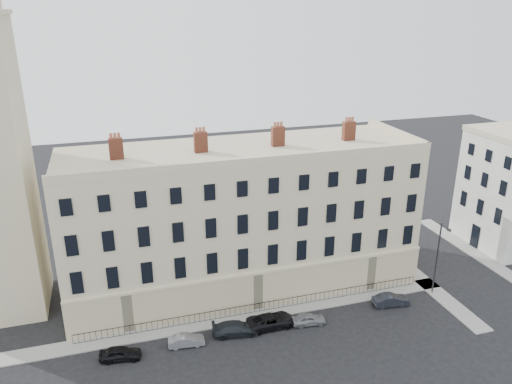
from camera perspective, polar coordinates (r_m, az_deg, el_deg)
ground at (r=48.68m, az=9.42°, el=-15.63°), size 160.00×160.00×0.00m
terrace at (r=52.79m, az=-1.68°, el=-2.93°), size 36.22×12.22×17.00m
pavement_terrace at (r=49.65m, az=-4.00°, el=-14.47°), size 48.00×2.00×0.12m
pavement_east_return at (r=60.35m, az=17.31°, el=-8.62°), size 2.00×24.00×0.12m
pavement_adjacent at (r=67.46m, az=23.49°, el=-6.25°), size 2.00×20.00×0.12m
railings at (r=50.55m, az=0.41°, el=-13.04°), size 35.00×0.04×0.96m
car_a at (r=46.30m, az=-15.24°, el=-17.37°), size 3.71×1.98×1.20m
car_b at (r=46.75m, az=-7.97°, el=-16.45°), size 3.33×1.44×1.06m
car_c at (r=47.63m, az=-2.36°, el=-15.31°), size 4.53×2.35×1.25m
car_d at (r=48.56m, az=1.75°, el=-14.49°), size 4.67×2.24×1.28m
car_e at (r=49.17m, az=6.02°, el=-14.24°), size 3.39×1.67×1.11m
car_f at (r=53.30m, az=15.16°, el=-11.82°), size 3.85×1.74×1.23m
streetlamp at (r=54.77m, az=20.06°, el=-6.84°), size 0.41×1.74×8.08m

